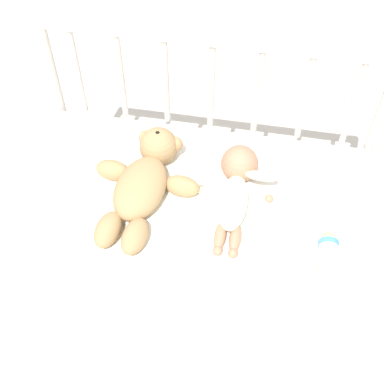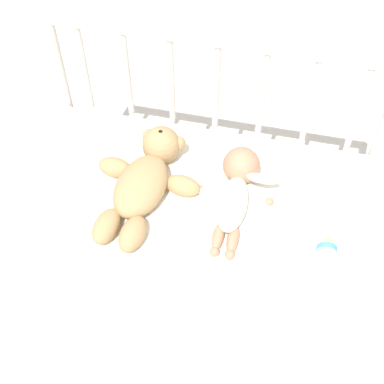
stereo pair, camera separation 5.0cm
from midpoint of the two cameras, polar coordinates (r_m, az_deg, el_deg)
The scene contains 7 objects.
ground_plane at distance 2.07m, azimuth -0.69°, elevation -8.66°, with size 12.00×12.00×0.00m, color silver.
crib_mattress at distance 1.88m, azimuth -0.75°, elevation -5.30°, with size 1.17×0.68×0.44m.
crib_rail at distance 1.86m, azimuth 1.26°, elevation 10.13°, with size 1.17×0.04×0.82m.
blanket at distance 1.70m, azimuth -1.97°, elevation -1.23°, with size 0.81×0.55×0.01m.
teddy_bear at distance 1.71m, azimuth -6.02°, elevation 1.16°, with size 0.36×0.48×0.13m.
baby at distance 1.69m, azimuth 3.84°, elevation 0.55°, with size 0.26×0.39×0.12m.
baby_bottle at distance 1.60m, azimuth 13.47°, elevation -6.72°, with size 0.06×0.16×0.06m.
Camera 1 is at (0.19, -1.03, 1.79)m, focal length 50.00 mm.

